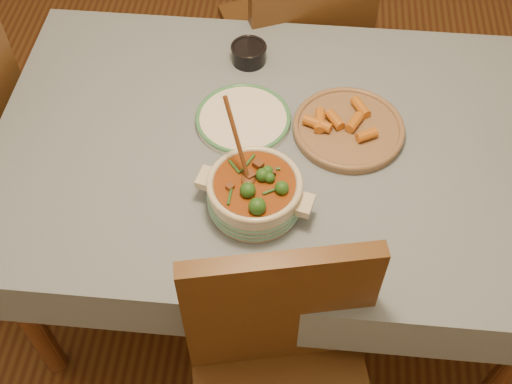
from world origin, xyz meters
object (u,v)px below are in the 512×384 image
stew_casserole (255,191)px  chair_far (300,34)px  white_plate (243,119)px  dining_table (280,162)px  fried_plate (349,127)px  condiment_bowl (249,52)px

stew_casserole → chair_far: (0.08, 0.95, -0.25)m
white_plate → chair_far: 0.69m
dining_table → white_plate: white_plate is taller
stew_casserole → white_plate: 0.31m
white_plate → stew_casserole: bearing=-78.3°
fried_plate → chair_far: chair_far is taller
fried_plate → condiment_bowl: bearing=138.5°
white_plate → condiment_bowl: (-0.01, 0.27, 0.02)m
stew_casserole → condiment_bowl: (-0.07, 0.57, -0.03)m
white_plate → condiment_bowl: bearing=92.1°
stew_casserole → dining_table: bearing=76.4°
stew_casserole → fried_plate: (0.25, 0.29, -0.04)m
condiment_bowl → fried_plate: size_ratio=0.33×
white_plate → fried_plate: 0.31m
stew_casserole → white_plate: (-0.06, 0.30, -0.05)m
white_plate → condiment_bowl: condiment_bowl is taller
white_plate → chair_far: size_ratio=0.31×
chair_far → white_plate: bearing=54.2°
condiment_bowl → white_plate: bearing=-87.9°
dining_table → condiment_bowl: size_ratio=12.80×
stew_casserole → fried_plate: size_ratio=0.81×
white_plate → fried_plate: size_ratio=0.80×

